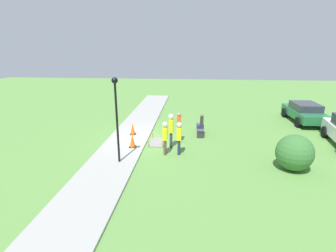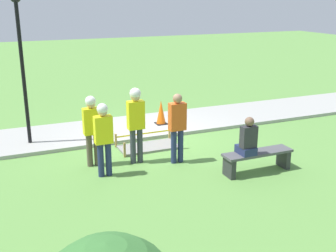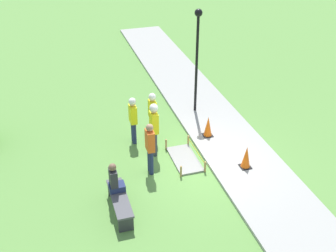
{
  "view_description": "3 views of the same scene",
  "coord_description": "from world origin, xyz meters",
  "px_view_note": "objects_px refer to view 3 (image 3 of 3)",
  "views": [
    {
      "loc": [
        14.47,
        2.52,
        5.35
      ],
      "look_at": [
        0.51,
        1.24,
        1.05
      ],
      "focal_mm": 28.0,
      "sensor_mm": 36.0,
      "label": 1
    },
    {
      "loc": [
        4.09,
        10.69,
        3.95
      ],
      "look_at": [
        0.09,
        1.21,
        0.76
      ],
      "focal_mm": 45.0,
      "sensor_mm": 36.0,
      "label": 2
    },
    {
      "loc": [
        -10.17,
        4.41,
        8.0
      ],
      "look_at": [
        0.92,
        1.02,
        1.08
      ],
      "focal_mm": 45.0,
      "sensor_mm": 36.0,
      "label": 3
    }
  ],
  "objects_px": {
    "worker_supervisor": "(154,125)",
    "worker_trainee": "(153,112)",
    "lamppost_near": "(197,47)",
    "traffic_cone_near_patch": "(246,157)",
    "person_seated_on_bench": "(115,180)",
    "park_bench": "(120,201)",
    "bystander_in_orange_shirt": "(150,146)",
    "traffic_cone_far_patch": "(208,126)",
    "worker_assistant": "(133,117)"
  },
  "relations": [
    {
      "from": "traffic_cone_near_patch",
      "to": "traffic_cone_far_patch",
      "type": "bearing_deg",
      "value": 12.07
    },
    {
      "from": "park_bench",
      "to": "bystander_in_orange_shirt",
      "type": "xyz_separation_m",
      "value": [
        1.48,
        -1.26,
        0.64
      ]
    },
    {
      "from": "bystander_in_orange_shirt",
      "to": "lamppost_near",
      "type": "bearing_deg",
      "value": -39.39
    },
    {
      "from": "person_seated_on_bench",
      "to": "traffic_cone_far_patch",
      "type": "bearing_deg",
      "value": -56.38
    },
    {
      "from": "person_seated_on_bench",
      "to": "lamppost_near",
      "type": "distance_m",
      "value": 6.19
    },
    {
      "from": "worker_assistant",
      "to": "lamppost_near",
      "type": "height_order",
      "value": "lamppost_near"
    },
    {
      "from": "park_bench",
      "to": "bystander_in_orange_shirt",
      "type": "distance_m",
      "value": 2.05
    },
    {
      "from": "park_bench",
      "to": "worker_trainee",
      "type": "relative_size",
      "value": 0.98
    },
    {
      "from": "traffic_cone_far_patch",
      "to": "bystander_in_orange_shirt",
      "type": "relative_size",
      "value": 0.43
    },
    {
      "from": "traffic_cone_near_patch",
      "to": "bystander_in_orange_shirt",
      "type": "bearing_deg",
      "value": 75.62
    },
    {
      "from": "lamppost_near",
      "to": "park_bench",
      "type": "bearing_deg",
      "value": 140.29
    },
    {
      "from": "traffic_cone_far_patch",
      "to": "park_bench",
      "type": "height_order",
      "value": "traffic_cone_far_patch"
    },
    {
      "from": "traffic_cone_far_patch",
      "to": "worker_assistant",
      "type": "height_order",
      "value": "worker_assistant"
    },
    {
      "from": "worker_supervisor",
      "to": "worker_assistant",
      "type": "height_order",
      "value": "worker_supervisor"
    },
    {
      "from": "traffic_cone_far_patch",
      "to": "worker_trainee",
      "type": "height_order",
      "value": "worker_trainee"
    },
    {
      "from": "park_bench",
      "to": "worker_assistant",
      "type": "distance_m",
      "value": 3.59
    },
    {
      "from": "worker_supervisor",
      "to": "worker_assistant",
      "type": "distance_m",
      "value": 1.05
    },
    {
      "from": "worker_trainee",
      "to": "bystander_in_orange_shirt",
      "type": "distance_m",
      "value": 2.04
    },
    {
      "from": "park_bench",
      "to": "person_seated_on_bench",
      "type": "distance_m",
      "value": 0.6
    },
    {
      "from": "bystander_in_orange_shirt",
      "to": "worker_supervisor",
      "type": "bearing_deg",
      "value": -22.4
    },
    {
      "from": "worker_supervisor",
      "to": "worker_trainee",
      "type": "height_order",
      "value": "worker_supervisor"
    },
    {
      "from": "worker_assistant",
      "to": "lamppost_near",
      "type": "xyz_separation_m",
      "value": [
        1.38,
        -2.76,
        1.68
      ]
    },
    {
      "from": "worker_supervisor",
      "to": "lamppost_near",
      "type": "distance_m",
      "value": 3.59
    },
    {
      "from": "park_bench",
      "to": "person_seated_on_bench",
      "type": "xyz_separation_m",
      "value": [
        0.33,
        0.05,
        0.5
      ]
    },
    {
      "from": "bystander_in_orange_shirt",
      "to": "lamppost_near",
      "type": "height_order",
      "value": "lamppost_near"
    },
    {
      "from": "park_bench",
      "to": "bystander_in_orange_shirt",
      "type": "bearing_deg",
      "value": -40.39
    },
    {
      "from": "traffic_cone_near_patch",
      "to": "worker_trainee",
      "type": "bearing_deg",
      "value": 40.29
    },
    {
      "from": "park_bench",
      "to": "bystander_in_orange_shirt",
      "type": "relative_size",
      "value": 0.98
    },
    {
      "from": "worker_trainee",
      "to": "worker_assistant",
      "type": "bearing_deg",
      "value": 97.73
    },
    {
      "from": "worker_supervisor",
      "to": "bystander_in_orange_shirt",
      "type": "relative_size",
      "value": 1.08
    },
    {
      "from": "worker_assistant",
      "to": "traffic_cone_near_patch",
      "type": "bearing_deg",
      "value": -130.93
    },
    {
      "from": "worker_assistant",
      "to": "worker_supervisor",
      "type": "bearing_deg",
      "value": -152.46
    },
    {
      "from": "person_seated_on_bench",
      "to": "worker_assistant",
      "type": "bearing_deg",
      "value": -21.95
    },
    {
      "from": "traffic_cone_near_patch",
      "to": "person_seated_on_bench",
      "type": "relative_size",
      "value": 0.84
    },
    {
      "from": "worker_trainee",
      "to": "lamppost_near",
      "type": "height_order",
      "value": "lamppost_near"
    },
    {
      "from": "worker_supervisor",
      "to": "bystander_in_orange_shirt",
      "type": "xyz_separation_m",
      "value": [
        -0.92,
        0.38,
        -0.15
      ]
    },
    {
      "from": "park_bench",
      "to": "lamppost_near",
      "type": "xyz_separation_m",
      "value": [
        4.72,
        -3.92,
        2.34
      ]
    },
    {
      "from": "worker_supervisor",
      "to": "worker_trainee",
      "type": "bearing_deg",
      "value": -12.46
    },
    {
      "from": "worker_supervisor",
      "to": "bystander_in_orange_shirt",
      "type": "bearing_deg",
      "value": 157.6
    },
    {
      "from": "traffic_cone_far_patch",
      "to": "lamppost_near",
      "type": "relative_size",
      "value": 0.19
    },
    {
      "from": "traffic_cone_near_patch",
      "to": "person_seated_on_bench",
      "type": "bearing_deg",
      "value": 95.59
    },
    {
      "from": "traffic_cone_far_patch",
      "to": "lamppost_near",
      "type": "bearing_deg",
      "value": -6.56
    },
    {
      "from": "park_bench",
      "to": "worker_trainee",
      "type": "bearing_deg",
      "value": -28.58
    },
    {
      "from": "traffic_cone_far_patch",
      "to": "person_seated_on_bench",
      "type": "bearing_deg",
      "value": 123.62
    },
    {
      "from": "person_seated_on_bench",
      "to": "worker_supervisor",
      "type": "height_order",
      "value": "worker_supervisor"
    },
    {
      "from": "park_bench",
      "to": "traffic_cone_far_patch",
      "type": "bearing_deg",
      "value": -52.62
    },
    {
      "from": "worker_trainee",
      "to": "bystander_in_orange_shirt",
      "type": "xyz_separation_m",
      "value": [
        -1.95,
        0.61,
        -0.04
      ]
    },
    {
      "from": "worker_trainee",
      "to": "lamppost_near",
      "type": "xyz_separation_m",
      "value": [
        1.29,
        -2.05,
        1.66
      ]
    },
    {
      "from": "worker_supervisor",
      "to": "person_seated_on_bench",
      "type": "bearing_deg",
      "value": 140.77
    },
    {
      "from": "traffic_cone_far_patch",
      "to": "traffic_cone_near_patch",
      "type": "bearing_deg",
      "value": -167.93
    }
  ]
}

